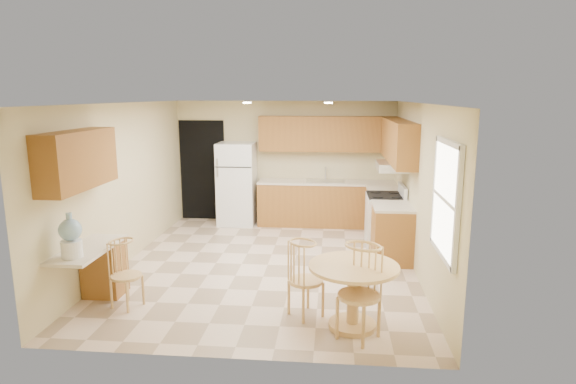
# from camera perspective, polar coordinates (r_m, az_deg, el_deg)

# --- Properties ---
(floor) EXTENTS (5.50, 5.50, 0.00)m
(floor) POSITION_cam_1_polar(r_m,az_deg,el_deg) (7.64, -2.42, -8.61)
(floor) COLOR beige
(floor) RESTS_ON ground
(ceiling) EXTENTS (4.50, 5.50, 0.02)m
(ceiling) POSITION_cam_1_polar(r_m,az_deg,el_deg) (7.18, -2.59, 10.49)
(ceiling) COLOR white
(ceiling) RESTS_ON wall_back
(wall_back) EXTENTS (4.50, 0.02, 2.50)m
(wall_back) POSITION_cam_1_polar(r_m,az_deg,el_deg) (10.00, -0.37, 3.58)
(wall_back) COLOR beige
(wall_back) RESTS_ON floor
(wall_front) EXTENTS (4.50, 0.02, 2.50)m
(wall_front) POSITION_cam_1_polar(r_m,az_deg,el_deg) (4.67, -7.10, -5.68)
(wall_front) COLOR beige
(wall_front) RESTS_ON floor
(wall_left) EXTENTS (0.02, 5.50, 2.50)m
(wall_left) POSITION_cam_1_polar(r_m,az_deg,el_deg) (7.93, -18.84, 0.89)
(wall_left) COLOR beige
(wall_left) RESTS_ON floor
(wall_right) EXTENTS (0.02, 5.50, 2.50)m
(wall_right) POSITION_cam_1_polar(r_m,az_deg,el_deg) (7.35, 15.15, 0.31)
(wall_right) COLOR beige
(wall_right) RESTS_ON floor
(doorway) EXTENTS (0.90, 0.02, 2.10)m
(doorway) POSITION_cam_1_polar(r_m,az_deg,el_deg) (10.34, -10.08, 2.54)
(doorway) COLOR black
(doorway) RESTS_ON floor
(base_cab_back) EXTENTS (2.75, 0.60, 0.87)m
(base_cab_back) POSITION_cam_1_polar(r_m,az_deg,el_deg) (9.81, 4.56, -1.46)
(base_cab_back) COLOR #9B6327
(base_cab_back) RESTS_ON floor
(counter_back) EXTENTS (2.75, 0.63, 0.04)m
(counter_back) POSITION_cam_1_polar(r_m,az_deg,el_deg) (9.71, 4.60, 1.16)
(counter_back) COLOR beige
(counter_back) RESTS_ON base_cab_back
(base_cab_right_a) EXTENTS (0.60, 0.59, 0.87)m
(base_cab_right_a) POSITION_cam_1_polar(r_m,az_deg,el_deg) (9.28, 11.17, -2.39)
(base_cab_right_a) COLOR #9B6327
(base_cab_right_a) RESTS_ON floor
(counter_right_a) EXTENTS (0.63, 0.59, 0.04)m
(counter_right_a) POSITION_cam_1_polar(r_m,az_deg,el_deg) (9.18, 11.27, 0.37)
(counter_right_a) COLOR beige
(counter_right_a) RESTS_ON base_cab_right_a
(base_cab_right_b) EXTENTS (0.60, 0.80, 0.87)m
(base_cab_right_b) POSITION_cam_1_polar(r_m,az_deg,el_deg) (7.88, 12.20, -4.91)
(base_cab_right_b) COLOR #9B6327
(base_cab_right_b) RESTS_ON floor
(counter_right_b) EXTENTS (0.63, 0.80, 0.04)m
(counter_right_b) POSITION_cam_1_polar(r_m,az_deg,el_deg) (7.77, 12.35, -1.69)
(counter_right_b) COLOR beige
(counter_right_b) RESTS_ON base_cab_right_b
(upper_cab_back) EXTENTS (2.75, 0.33, 0.70)m
(upper_cab_back) POSITION_cam_1_polar(r_m,az_deg,el_deg) (9.72, 4.71, 6.88)
(upper_cab_back) COLOR #9B6327
(upper_cab_back) RESTS_ON wall_back
(upper_cab_right) EXTENTS (0.33, 2.42, 0.70)m
(upper_cab_right) POSITION_cam_1_polar(r_m,az_deg,el_deg) (8.43, 12.89, 5.93)
(upper_cab_right) COLOR #9B6327
(upper_cab_right) RESTS_ON wall_right
(upper_cab_left) EXTENTS (0.33, 1.40, 0.70)m
(upper_cab_left) POSITION_cam_1_polar(r_m,az_deg,el_deg) (6.35, -23.66, 3.53)
(upper_cab_left) COLOR #9B6327
(upper_cab_left) RESTS_ON wall_left
(sink) EXTENTS (0.78, 0.44, 0.01)m
(sink) POSITION_cam_1_polar(r_m,az_deg,el_deg) (9.71, 4.46, 1.29)
(sink) COLOR silver
(sink) RESTS_ON counter_back
(range_hood) EXTENTS (0.50, 0.76, 0.14)m
(range_hood) POSITION_cam_1_polar(r_m,az_deg,el_deg) (8.44, 12.21, 3.02)
(range_hood) COLOR silver
(range_hood) RESTS_ON upper_cab_right
(desk_pedestal) EXTENTS (0.48, 0.42, 0.72)m
(desk_pedestal) POSITION_cam_1_polar(r_m,az_deg,el_deg) (6.89, -20.91, -8.47)
(desk_pedestal) COLOR #9B6327
(desk_pedestal) RESTS_ON floor
(desk_top) EXTENTS (0.50, 1.20, 0.04)m
(desk_top) POSITION_cam_1_polar(r_m,az_deg,el_deg) (6.45, -22.63, -6.30)
(desk_top) COLOR beige
(desk_top) RESTS_ON desk_pedestal
(window) EXTENTS (0.06, 1.12, 1.30)m
(window) POSITION_cam_1_polar(r_m,az_deg,el_deg) (5.52, 18.24, -0.83)
(window) COLOR white
(window) RESTS_ON wall_right
(can_light_a) EXTENTS (0.14, 0.14, 0.02)m
(can_light_a) POSITION_cam_1_polar(r_m,az_deg,el_deg) (8.44, -4.88, 10.50)
(can_light_a) COLOR white
(can_light_a) RESTS_ON ceiling
(can_light_b) EXTENTS (0.14, 0.14, 0.02)m
(can_light_b) POSITION_cam_1_polar(r_m,az_deg,el_deg) (8.31, 4.83, 10.49)
(can_light_b) COLOR white
(can_light_b) RESTS_ON ceiling
(refrigerator) EXTENTS (0.74, 0.72, 1.67)m
(refrigerator) POSITION_cam_1_polar(r_m,az_deg,el_deg) (9.87, -6.07, 0.98)
(refrigerator) COLOR white
(refrigerator) RESTS_ON floor
(stove) EXTENTS (0.65, 0.76, 1.09)m
(stove) POSITION_cam_1_polar(r_m,az_deg,el_deg) (8.61, 11.45, -3.24)
(stove) COLOR white
(stove) RESTS_ON floor
(dining_table) EXTENTS (1.02, 1.02, 0.75)m
(dining_table) POSITION_cam_1_polar(r_m,az_deg,el_deg) (5.58, 7.74, -11.07)
(dining_table) COLOR #DBAF6D
(dining_table) RESTS_ON floor
(chair_table_a) EXTENTS (0.41, 0.51, 0.93)m
(chair_table_a) POSITION_cam_1_polar(r_m,az_deg,el_deg) (5.70, 2.09, -9.65)
(chair_table_a) COLOR #DBAF6D
(chair_table_a) RESTS_ON floor
(chair_table_b) EXTENTS (0.46, 0.54, 1.04)m
(chair_table_b) POSITION_cam_1_polar(r_m,az_deg,el_deg) (5.21, 8.50, -11.08)
(chair_table_b) COLOR #DBAF6D
(chair_table_b) RESTS_ON floor
(chair_desk) EXTENTS (0.38, 0.48, 0.85)m
(chair_desk) POSITION_cam_1_polar(r_m,az_deg,el_deg) (6.30, -18.98, -8.70)
(chair_desk) COLOR #DBAF6D
(chair_desk) RESTS_ON floor
(water_crock) EXTENTS (0.26, 0.26, 0.53)m
(water_crock) POSITION_cam_1_polar(r_m,az_deg,el_deg) (6.09, -24.34, -4.92)
(water_crock) COLOR white
(water_crock) RESTS_ON desk_top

